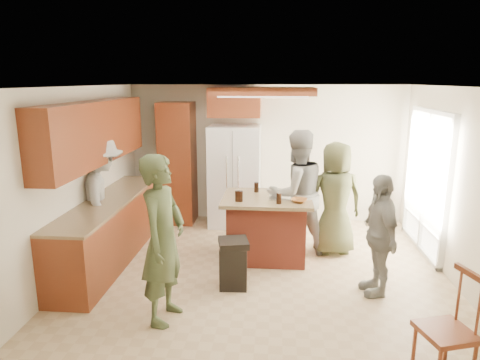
# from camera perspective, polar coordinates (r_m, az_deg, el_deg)

# --- Properties ---
(person_front_left) EXTENTS (0.60, 0.75, 1.85)m
(person_front_left) POSITION_cam_1_polar(r_m,az_deg,el_deg) (4.66, -10.21, -7.83)
(person_front_left) COLOR #394427
(person_front_left) RESTS_ON ground
(person_behind_left) EXTENTS (1.07, 0.91, 1.89)m
(person_behind_left) POSITION_cam_1_polar(r_m,az_deg,el_deg) (6.35, 7.50, -1.82)
(person_behind_left) COLOR gray
(person_behind_left) RESTS_ON ground
(person_behind_right) EXTENTS (0.92, 0.69, 1.71)m
(person_behind_right) POSITION_cam_1_polar(r_m,az_deg,el_deg) (6.53, 12.56, -2.43)
(person_behind_right) COLOR #3E4025
(person_behind_right) RESTS_ON ground
(person_side_right) EXTENTS (0.56, 0.93, 1.51)m
(person_side_right) POSITION_cam_1_polar(r_m,az_deg,el_deg) (5.48, 18.06, -6.97)
(person_side_right) COLOR gray
(person_side_right) RESTS_ON ground
(person_counter) EXTENTS (0.97, 1.28, 1.80)m
(person_counter) POSITION_cam_1_polar(r_m,az_deg,el_deg) (6.52, -17.92, -2.39)
(person_counter) COLOR gray
(person_counter) RESTS_ON ground
(left_cabinetry) EXTENTS (0.64, 3.00, 2.30)m
(left_cabinetry) POSITION_cam_1_polar(r_m,az_deg,el_deg) (6.41, -17.51, -2.11)
(left_cabinetry) COLOR maroon
(left_cabinetry) RESTS_ON ground
(back_wall_units) EXTENTS (1.80, 0.60, 2.45)m
(back_wall_units) POSITION_cam_1_polar(r_m,az_deg,el_deg) (7.75, -6.44, 4.21)
(back_wall_units) COLOR maroon
(back_wall_units) RESTS_ON ground
(refrigerator) EXTENTS (0.90, 0.76, 1.80)m
(refrigerator) POSITION_cam_1_polar(r_m,az_deg,el_deg) (7.65, -0.71, 0.52)
(refrigerator) COLOR white
(refrigerator) RESTS_ON ground
(kitchen_island) EXTENTS (1.28, 1.03, 0.93)m
(kitchen_island) POSITION_cam_1_polar(r_m,az_deg,el_deg) (6.34, 3.55, -6.23)
(kitchen_island) COLOR #9D3A28
(kitchen_island) RESTS_ON ground
(island_items) EXTENTS (1.02, 0.68, 0.15)m
(island_items) POSITION_cam_1_polar(r_m,az_deg,el_deg) (6.07, 5.22, -2.22)
(island_items) COLOR silver
(island_items) RESTS_ON kitchen_island
(trash_bin) EXTENTS (0.43, 0.43, 0.63)m
(trash_bin) POSITION_cam_1_polar(r_m,az_deg,el_deg) (5.51, -0.87, -11.01)
(trash_bin) COLOR black
(trash_bin) RESTS_ON ground
(spindle_chair) EXTENTS (0.53, 0.53, 0.99)m
(spindle_chair) POSITION_cam_1_polar(r_m,az_deg,el_deg) (4.33, 25.99, -17.69)
(spindle_chair) COLOR maroon
(spindle_chair) RESTS_ON ground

